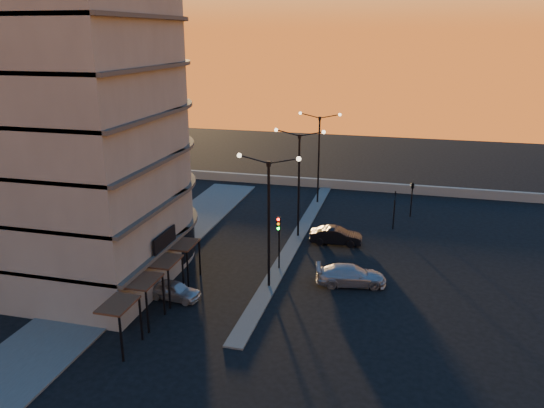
{
  "coord_description": "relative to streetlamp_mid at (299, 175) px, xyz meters",
  "views": [
    {
      "loc": [
        8.66,
        -32.6,
        17.03
      ],
      "look_at": [
        -1.18,
        5.45,
        4.34
      ],
      "focal_mm": 35.0,
      "sensor_mm": 36.0,
      "label": 1
    }
  ],
  "objects": [
    {
      "name": "streetlamp_mid",
      "position": [
        0.0,
        0.0,
        0.0
      ],
      "size": [
        4.32,
        0.32,
        9.51
      ],
      "color": "black",
      "rests_on": "ground"
    },
    {
      "name": "signal_east_a",
      "position": [
        8.0,
        4.0,
        -3.66
      ],
      "size": [
        0.13,
        0.16,
        3.6
      ],
      "color": "black",
      "rests_on": "ground"
    },
    {
      "name": "signal_east_b",
      "position": [
        9.5,
        8.0,
        -2.49
      ],
      "size": [
        0.42,
        1.99,
        3.6
      ],
      "color": "black",
      "rests_on": "ground"
    },
    {
      "name": "car_hatchback",
      "position": [
        -5.72,
        -13.28,
        -4.96
      ],
      "size": [
        3.81,
        1.82,
        1.26
      ],
      "primitive_type": "imported",
      "rotation": [
        0.0,
        0.0,
        1.48
      ],
      "color": "#AAAEB2",
      "rests_on": "ground"
    },
    {
      "name": "car_wagon",
      "position": [
        5.54,
        -8.19,
        -4.87
      ],
      "size": [
        5.24,
        2.94,
        1.44
      ],
      "primitive_type": "imported",
      "rotation": [
        0.0,
        0.0,
        1.77
      ],
      "color": "#9A9BA1",
      "rests_on": "ground"
    },
    {
      "name": "ground",
      "position": [
        0.0,
        -10.0,
        -5.59
      ],
      "size": [
        120.0,
        120.0,
        0.0
      ],
      "primitive_type": "plane",
      "color": "black",
      "rests_on": "ground"
    },
    {
      "name": "streetlamp_near",
      "position": [
        0.0,
        -10.0,
        0.0
      ],
      "size": [
        4.32,
        0.32,
        9.51
      ],
      "color": "black",
      "rests_on": "ground"
    },
    {
      "name": "median",
      "position": [
        0.0,
        0.0,
        -5.53
      ],
      "size": [
        1.2,
        36.0,
        0.12
      ],
      "primitive_type": "cube",
      "color": "#4A4A48",
      "rests_on": "ground"
    },
    {
      "name": "streetlamp_far",
      "position": [
        0.0,
        10.0,
        0.0
      ],
      "size": [
        4.32,
        0.32,
        9.51
      ],
      "color": "black",
      "rests_on": "ground"
    },
    {
      "name": "car_sedan",
      "position": [
        3.44,
        -0.82,
        -4.88
      ],
      "size": [
        4.45,
        1.81,
        1.44
      ],
      "primitive_type": "imported",
      "rotation": [
        0.0,
        0.0,
        1.64
      ],
      "color": "black",
      "rests_on": "ground"
    },
    {
      "name": "sidewalk_west",
      "position": [
        -10.5,
        -6.0,
        -5.53
      ],
      "size": [
        5.0,
        40.0,
        0.12
      ],
      "primitive_type": "cube",
      "color": "#4A4A48",
      "rests_on": "ground"
    },
    {
      "name": "parapet",
      "position": [
        2.0,
        16.0,
        -5.09
      ],
      "size": [
        44.0,
        0.5,
        1.0
      ],
      "primitive_type": "cube",
      "color": "gray",
      "rests_on": "ground"
    },
    {
      "name": "building",
      "position": [
        -14.0,
        -9.97,
        6.32
      ],
      "size": [
        14.35,
        17.08,
        25.0
      ],
      "color": "slate",
      "rests_on": "ground"
    },
    {
      "name": "traffic_light_main",
      "position": [
        0.0,
        -7.13,
        -2.7
      ],
      "size": [
        0.28,
        0.44,
        4.25
      ],
      "color": "black",
      "rests_on": "ground"
    }
  ]
}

